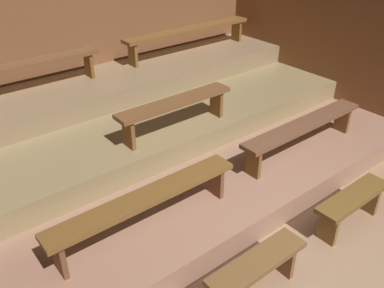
{
  "coord_description": "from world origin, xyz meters",
  "views": [
    {
      "loc": [
        -2.8,
        -0.99,
        3.09
      ],
      "look_at": [
        -0.17,
        2.27,
        0.64
      ],
      "focal_mm": 38.31,
      "sensor_mm": 36.0,
      "label": 1
    }
  ],
  "objects": [
    {
      "name": "ground",
      "position": [
        0.0,
        2.43,
        -0.04
      ],
      "size": [
        6.79,
        5.66,
        0.08
      ],
      "primitive_type": "cube",
      "color": "#9C7758"
    },
    {
      "name": "wall_back",
      "position": [
        0.0,
        4.89,
        1.26
      ],
      "size": [
        6.79,
        0.06,
        2.53
      ],
      "primitive_type": "cube",
      "color": "brown",
      "rests_on": "ground"
    },
    {
      "name": "wall_right",
      "position": [
        3.03,
        2.43,
        1.26
      ],
      "size": [
        0.06,
        5.66,
        2.53
      ],
      "primitive_type": "cube",
      "color": "brown",
      "rests_on": "ground"
    },
    {
      "name": "platform_lower",
      "position": [
        0.0,
        2.98,
        0.15
      ],
      "size": [
        5.99,
        3.77,
        0.3
      ],
      "primitive_type": "cube",
      "color": "#A2745C",
      "rests_on": "ground"
    },
    {
      "name": "platform_middle",
      "position": [
        0.0,
        3.65,
        0.44
      ],
      "size": [
        5.99,
        2.42,
        0.3
      ],
      "primitive_type": "cube",
      "color": "#968256",
      "rests_on": "platform_lower"
    },
    {
      "name": "platform_upper",
      "position": [
        0.0,
        4.27,
        0.74
      ],
      "size": [
        5.99,
        1.17,
        0.3
      ],
      "primitive_type": "cube",
      "color": "#957A58",
      "rests_on": "platform_middle"
    },
    {
      "name": "bench_floor_left",
      "position": [
        -0.74,
        0.65,
        0.32
      ],
      "size": [
        1.03,
        0.27,
        0.42
      ],
      "color": "brown",
      "rests_on": "ground"
    },
    {
      "name": "bench_floor_right",
      "position": [
        0.74,
        0.65,
        0.32
      ],
      "size": [
        1.03,
        0.27,
        0.42
      ],
      "color": "brown",
      "rests_on": "ground"
    },
    {
      "name": "bench_lower_left",
      "position": [
        -1.19,
        1.71,
        0.64
      ],
      "size": [
        2.04,
        0.27,
        0.42
      ],
      "color": "brown",
      "rests_on": "platform_lower"
    },
    {
      "name": "bench_lower_right",
      "position": [
        1.19,
        1.71,
        0.64
      ],
      "size": [
        2.04,
        0.27,
        0.42
      ],
      "color": "brown",
      "rests_on": "platform_lower"
    },
    {
      "name": "bench_middle_center",
      "position": [
        -0.05,
        2.75,
        0.93
      ],
      "size": [
        1.62,
        0.27,
        0.42
      ],
      "color": "brown",
      "rests_on": "platform_middle"
    },
    {
      "name": "bench_upper_left",
      "position": [
        -1.5,
        4.43,
        1.24
      ],
      "size": [
        2.48,
        0.27,
        0.42
      ],
      "color": "brown",
      "rests_on": "platform_upper"
    },
    {
      "name": "bench_upper_right",
      "position": [
        1.5,
        4.43,
        1.24
      ],
      "size": [
        2.48,
        0.27,
        0.42
      ],
      "color": "brown",
      "rests_on": "platform_upper"
    }
  ]
}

